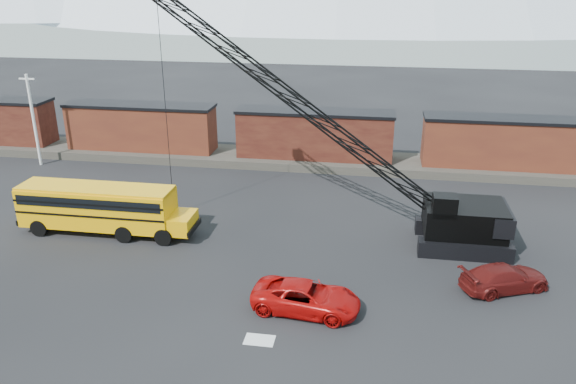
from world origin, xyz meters
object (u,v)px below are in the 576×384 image
maroon_suv (505,278)px  red_pickup (306,297)px  school_bus (102,207)px  crawler_crane (306,108)px

maroon_suv → red_pickup: bearing=85.8°
school_bus → crawler_crane: bearing=12.1°
maroon_suv → crawler_crane: 15.01m
school_bus → red_pickup: school_bus is taller
red_pickup → crawler_crane: size_ratio=0.24×
school_bus → red_pickup: 15.85m
crawler_crane → red_pickup: bearing=-81.9°
school_bus → maroon_suv: (24.40, -3.25, -1.09)m
red_pickup → maroon_suv: red_pickup is taller
school_bus → crawler_crane: crawler_crane is taller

